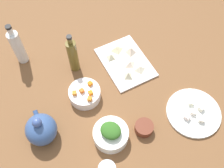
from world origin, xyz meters
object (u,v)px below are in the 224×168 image
at_px(bowl_greens, 111,135).
at_px(bottle_1, 73,55).
at_px(bowl_small_side, 144,128).
at_px(cutting_board, 125,62).
at_px(plate_tofu, 193,113).
at_px(bottle_0, 18,47).
at_px(bowl_carrots, 85,94).
at_px(teapot, 41,129).

height_order(bowl_greens, bottle_1, bottle_1).
bearing_deg(bowl_small_side, cutting_board, -11.70).
distance_m(cutting_board, plate_tofu, 0.41).
xyz_separation_m(cutting_board, bottle_0, (0.22, 0.47, 0.10)).
relative_size(cutting_board, plate_tofu, 1.19).
bearing_deg(plate_tofu, bowl_small_side, 85.88).
height_order(cutting_board, bowl_greens, bowl_greens).
height_order(bowl_greens, bowl_carrots, bowl_greens).
xyz_separation_m(cutting_board, bottle_1, (0.07, 0.24, 0.10)).
bearing_deg(bowl_small_side, plate_tofu, -94.12).
relative_size(bottle_0, bottle_1, 1.03).
bearing_deg(bowl_greens, plate_tofu, -95.99).
relative_size(cutting_board, teapot, 1.89).
bearing_deg(cutting_board, plate_tofu, -155.79).
bearing_deg(teapot, bottle_1, -40.22).
bearing_deg(bottle_0, plate_tofu, -133.06).
bearing_deg(bowl_greens, bottle_1, 3.35).
bearing_deg(bowl_carrots, cutting_board, -67.72).
bearing_deg(bowl_greens, bottle_0, 24.32).
bearing_deg(bowl_carrots, teapot, 114.93).
distance_m(bowl_small_side, bottle_1, 0.47).
bearing_deg(bottle_0, bottle_1, -123.69).
height_order(bowl_carrots, bottle_1, bottle_1).
bearing_deg(bowl_small_side, bottle_0, 34.41).
xyz_separation_m(bottle_0, bottle_1, (-0.15, -0.23, -0.00)).
xyz_separation_m(bowl_small_side, teapot, (0.15, 0.41, 0.04)).
distance_m(cutting_board, bowl_greens, 0.40).
distance_m(plate_tofu, bowl_small_side, 0.24).
bearing_deg(bowl_small_side, teapot, 70.16).
relative_size(bowl_small_side, teapot, 0.52).
bearing_deg(bottle_0, bowl_carrots, -146.43).
distance_m(bowl_carrots, bottle_1, 0.19).
relative_size(teapot, bottle_1, 0.66).
relative_size(plate_tofu, teapot, 1.59).
relative_size(plate_tofu, bottle_0, 1.02).
distance_m(cutting_board, teapot, 0.53).
bearing_deg(bowl_carrots, bowl_greens, -171.49).
height_order(cutting_board, plate_tofu, plate_tofu).
height_order(bowl_greens, teapot, teapot).
xyz_separation_m(teapot, bottle_0, (0.43, -0.01, 0.04)).
distance_m(bowl_greens, teapot, 0.29).
height_order(bowl_greens, bowl_small_side, bowl_greens).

